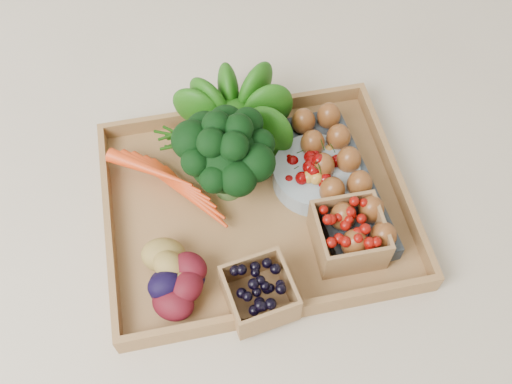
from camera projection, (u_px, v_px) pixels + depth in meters
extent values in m
plane|color=beige|center=(256.00, 209.00, 1.08)|extent=(4.00, 4.00, 0.00)
cube|color=#9D7141|center=(256.00, 207.00, 1.07)|extent=(0.55, 0.45, 0.01)
sphere|color=#124D0C|center=(233.00, 114.00, 1.08)|extent=(0.16, 0.16, 0.16)
cylinder|color=#8C9EA5|center=(316.00, 175.00, 1.08)|extent=(0.16, 0.16, 0.04)
cube|color=#384048|center=(338.00, 185.00, 1.07)|extent=(0.14, 0.34, 0.04)
cube|color=black|center=(259.00, 293.00, 0.93)|extent=(0.12, 0.12, 0.07)
cube|color=#720905|center=(349.00, 235.00, 0.99)|extent=(0.12, 0.12, 0.08)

